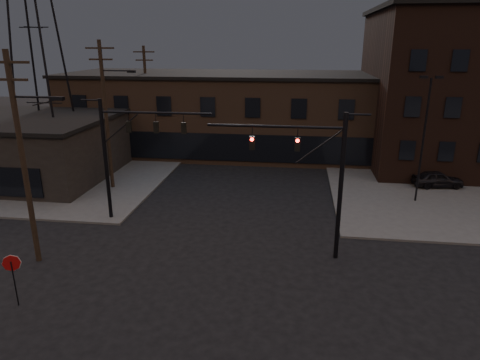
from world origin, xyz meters
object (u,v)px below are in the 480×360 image
object	(u,v)px
parked_car_lot_b	(387,160)
stop_sign	(12,269)
traffic_signal_near	(319,171)
traffic_signal_far	(123,147)
parked_car_lot_a	(438,179)
car_crossing	(310,151)

from	to	relation	value
parked_car_lot_b	stop_sign	bearing A→B (deg)	163.17
stop_sign	traffic_signal_near	bearing A→B (deg)	25.90
traffic_signal_far	parked_car_lot_a	world-z (taller)	traffic_signal_far
traffic_signal_near	stop_sign	distance (m)	15.17
stop_sign	car_crossing	size ratio (longest dim) A/B	0.51
stop_sign	car_crossing	xyz separation A→B (m)	(13.50, 27.38, -1.04)
traffic_signal_near	parked_car_lot_a	distance (m)	17.00
parked_car_lot_a	car_crossing	xyz separation A→B (m)	(-10.00, 7.89, -0.01)
traffic_signal_near	traffic_signal_far	xyz separation A→B (m)	(-12.07, 3.50, 0.08)
stop_sign	parked_car_lot_a	size ratio (longest dim) A/B	0.64
parked_car_lot_a	parked_car_lot_b	bearing A→B (deg)	20.44
stop_sign	parked_car_lot_b	size ratio (longest dim) A/B	0.59
traffic_signal_near	traffic_signal_far	bearing A→B (deg)	163.83
traffic_signal_far	stop_sign	distance (m)	10.55
parked_car_lot_a	traffic_signal_near	bearing A→B (deg)	135.39
traffic_signal_far	parked_car_lot_b	bearing A→B (deg)	38.14
parked_car_lot_a	parked_car_lot_b	world-z (taller)	parked_car_lot_a
traffic_signal_near	parked_car_lot_b	distance (m)	20.46
traffic_signal_far	stop_sign	bearing A→B (deg)	-97.32
stop_sign	car_crossing	world-z (taller)	stop_sign
traffic_signal_near	parked_car_lot_a	bearing A→B (deg)	52.03
stop_sign	parked_car_lot_b	xyz separation A→B (m)	(20.61, 25.16, -1.08)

